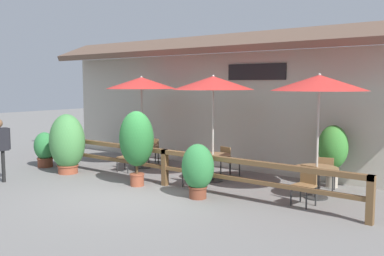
{
  "coord_description": "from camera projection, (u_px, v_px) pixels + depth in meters",
  "views": [
    {
      "loc": [
        7.24,
        -7.23,
        2.66
      ],
      "look_at": [
        0.64,
        1.38,
        1.53
      ],
      "focal_mm": 40.0,
      "sensor_mm": 36.0,
      "label": 1
    }
  ],
  "objects": [
    {
      "name": "chair_middle_streetside",
      "position": [
        193.0,
        167.0,
        11.15
      ],
      "size": [
        0.51,
        0.51,
        0.87
      ],
      "rotation": [
        0.0,
        0.0,
        0.24
      ],
      "color": "olive",
      "rests_on": "ground"
    },
    {
      "name": "patio_railing",
      "position": [
        165.0,
        159.0,
        11.12
      ],
      "size": [
        10.4,
        0.14,
        0.95
      ],
      "color": "brown",
      "rests_on": "ground"
    },
    {
      "name": "chair_near_wallside",
      "position": [
        156.0,
        149.0,
        14.12
      ],
      "size": [
        0.47,
        0.47,
        0.87
      ],
      "rotation": [
        0.0,
        0.0,
        3.28
      ],
      "color": "olive",
      "rests_on": "ground"
    },
    {
      "name": "chair_middle_wallside",
      "position": [
        229.0,
        159.0,
        12.25
      ],
      "size": [
        0.51,
        0.51,
        0.87
      ],
      "rotation": [
        0.0,
        0.0,
        2.89
      ],
      "color": "olive",
      "rests_on": "ground"
    },
    {
      "name": "chair_near_streetside",
      "position": [
        127.0,
        155.0,
        12.94
      ],
      "size": [
        0.49,
        0.49,
        0.87
      ],
      "rotation": [
        0.0,
        0.0,
        0.19
      ],
      "color": "olive",
      "rests_on": "ground"
    },
    {
      "name": "ground_plane",
      "position": [
        137.0,
        194.0,
        10.36
      ],
      "size": [
        60.0,
        60.0,
        0.0
      ],
      "primitive_type": "plane",
      "color": "slate"
    },
    {
      "name": "chair_far_wallside",
      "position": [
        326.0,
        172.0,
        10.53
      ],
      "size": [
        0.5,
        0.5,
        0.87
      ],
      "rotation": [
        0.0,
        0.0,
        3.36
      ],
      "color": "olive",
      "rests_on": "ground"
    },
    {
      "name": "dining_table_near",
      "position": [
        142.0,
        149.0,
        13.52
      ],
      "size": [
        0.99,
        0.99,
        0.73
      ],
      "color": "olive",
      "rests_on": "ground"
    },
    {
      "name": "building_facade",
      "position": [
        229.0,
        99.0,
        13.38
      ],
      "size": [
        14.28,
        1.49,
        4.23
      ],
      "color": "#BCB7A8",
      "rests_on": "ground"
    },
    {
      "name": "chair_far_streetside",
      "position": [
        305.0,
        183.0,
        9.32
      ],
      "size": [
        0.48,
        0.48,
        0.87
      ],
      "rotation": [
        0.0,
        0.0,
        -0.16
      ],
      "color": "olive",
      "rests_on": "ground"
    },
    {
      "name": "dining_table_middle",
      "position": [
        213.0,
        160.0,
        11.67
      ],
      "size": [
        0.99,
        0.99,
        0.73
      ],
      "color": "olive",
      "rests_on": "ground"
    },
    {
      "name": "patio_umbrella_middle",
      "position": [
        213.0,
        83.0,
        11.45
      ],
      "size": [
        2.2,
        2.2,
        2.89
      ],
      "color": "#B7B2A8",
      "rests_on": "ground"
    },
    {
      "name": "patio_umbrella_near",
      "position": [
        141.0,
        83.0,
        13.3
      ],
      "size": [
        2.2,
        2.2,
        2.89
      ],
      "color": "#B7B2A8",
      "rests_on": "ground"
    },
    {
      "name": "potted_plant_entrance_palm",
      "position": [
        333.0,
        149.0,
        10.93
      ],
      "size": [
        0.76,
        0.69,
        1.6
      ],
      "color": "#B7AD99",
      "rests_on": "ground"
    },
    {
      "name": "potted_plant_broad_leaf",
      "position": [
        67.0,
        143.0,
        12.63
      ],
      "size": [
        1.11,
        0.99,
        1.76
      ],
      "color": "#9E4C33",
      "rests_on": "ground"
    },
    {
      "name": "dining_table_far",
      "position": [
        317.0,
        173.0,
        9.91
      ],
      "size": [
        0.99,
        0.99,
        0.73
      ],
      "color": "olive",
      "rests_on": "ground"
    },
    {
      "name": "patio_umbrella_far",
      "position": [
        319.0,
        83.0,
        9.69
      ],
      "size": [
        2.2,
        2.2,
        2.89
      ],
      "color": "#B7B2A8",
      "rests_on": "ground"
    },
    {
      "name": "potted_plant_corner_fern",
      "position": [
        198.0,
        169.0,
        9.89
      ],
      "size": [
        0.78,
        0.7,
        1.27
      ],
      "color": "brown",
      "rests_on": "ground"
    },
    {
      "name": "potted_plant_small_flowering",
      "position": [
        137.0,
        140.0,
        11.04
      ],
      "size": [
        0.94,
        0.84,
        1.96
      ],
      "color": "#9E4C33",
      "rests_on": "ground"
    },
    {
      "name": "potted_plant_tall_tropical",
      "position": [
        45.0,
        148.0,
        13.63
      ],
      "size": [
        0.71,
        0.64,
        1.12
      ],
      "color": "brown",
      "rests_on": "ground"
    }
  ]
}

